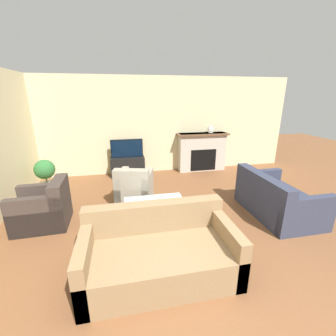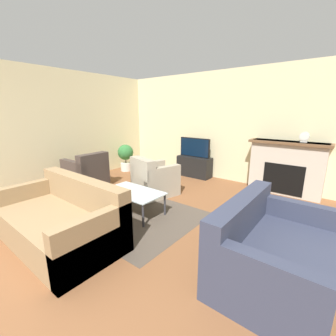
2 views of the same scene
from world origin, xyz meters
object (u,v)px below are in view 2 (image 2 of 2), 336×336
(tv, at_px, (195,147))
(armchair_accent, at_px, (154,181))
(potted_plant, at_px, (126,155))
(couch_loveseat, at_px, (271,253))
(coffee_table, at_px, (133,193))
(mantel_clock, at_px, (304,137))
(couch_sectional, at_px, (61,221))
(armchair_by_window, at_px, (87,174))

(tv, xyz_separation_m, armchair_accent, (0.08, -1.72, -0.49))
(potted_plant, bearing_deg, tv, 21.37)
(couch_loveseat, xyz_separation_m, armchair_accent, (-2.59, 1.05, 0.02))
(coffee_table, height_order, mantel_clock, mantel_clock)
(couch_sectional, relative_size, mantel_clock, 9.03)
(couch_loveseat, bearing_deg, armchair_by_window, 83.45)
(couch_sectional, xyz_separation_m, armchair_by_window, (-1.77, 1.50, 0.01))
(couch_sectional, relative_size, potted_plant, 2.40)
(armchair_accent, xyz_separation_m, coffee_table, (0.30, -0.86, 0.06))
(couch_loveseat, distance_m, mantel_clock, 3.02)
(mantel_clock, bearing_deg, couch_sectional, -119.65)
(tv, height_order, couch_loveseat, tv)
(armchair_accent, relative_size, mantel_clock, 4.64)
(tv, height_order, couch_sectional, tv)
(potted_plant, height_order, mantel_clock, mantel_clock)
(couch_loveseat, height_order, armchair_accent, same)
(coffee_table, bearing_deg, potted_plant, 141.16)
(tv, bearing_deg, couch_sectional, -86.22)
(armchair_by_window, bearing_deg, tv, 144.67)
(coffee_table, xyz_separation_m, potted_plant, (-2.29, 1.84, 0.11))
(armchair_by_window, distance_m, potted_plant, 1.60)
(couch_sectional, relative_size, coffee_table, 1.78)
(couch_sectional, relative_size, armchair_by_window, 2.14)
(couch_loveseat, relative_size, armchair_accent, 1.57)
(coffee_table, bearing_deg, armchair_accent, 108.87)
(tv, bearing_deg, couch_loveseat, -46.06)
(couch_loveseat, distance_m, coffee_table, 2.31)
(couch_loveseat, bearing_deg, couch_sectional, 112.84)
(couch_loveseat, distance_m, potted_plant, 5.02)
(tv, xyz_separation_m, coffee_table, (0.38, -2.59, -0.43))
(couch_sectional, xyz_separation_m, mantel_clock, (2.21, 3.88, 0.95))
(tv, xyz_separation_m, armchair_by_window, (-1.52, -2.29, -0.49))
(armchair_accent, bearing_deg, potted_plant, -11.02)
(coffee_table, xyz_separation_m, mantel_clock, (2.08, 2.68, 0.88))
(tv, relative_size, potted_plant, 1.12)
(armchair_accent, relative_size, potted_plant, 1.23)
(armchair_accent, bearing_deg, mantel_clock, -127.60)
(tv, xyz_separation_m, couch_loveseat, (2.67, -2.78, -0.51))
(tv, relative_size, armchair_accent, 0.91)
(armchair_accent, distance_m, coffee_table, 0.91)
(tv, height_order, armchair_by_window, tv)
(armchair_by_window, distance_m, armchair_accent, 1.70)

